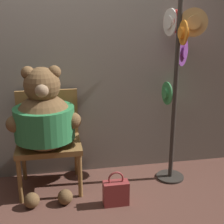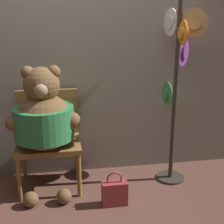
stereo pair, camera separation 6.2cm
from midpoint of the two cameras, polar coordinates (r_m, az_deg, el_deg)
ground_plane at (r=2.91m, az=-8.77°, el=-16.33°), size 14.00×14.00×0.00m
wall_back at (r=3.13m, az=-10.33°, el=10.05°), size 8.00×0.10×2.45m
chair at (r=3.04m, az=-12.09°, el=-4.20°), size 0.59×0.49×0.92m
teddy_bear at (r=2.82m, az=-12.90°, el=-1.31°), size 0.64×0.57×1.20m
hat_display_rack at (r=3.03m, az=11.24°, el=7.25°), size 0.38×0.53×1.74m
handbag_on_ground at (r=2.82m, az=0.07°, el=-14.48°), size 0.22×0.11×0.32m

